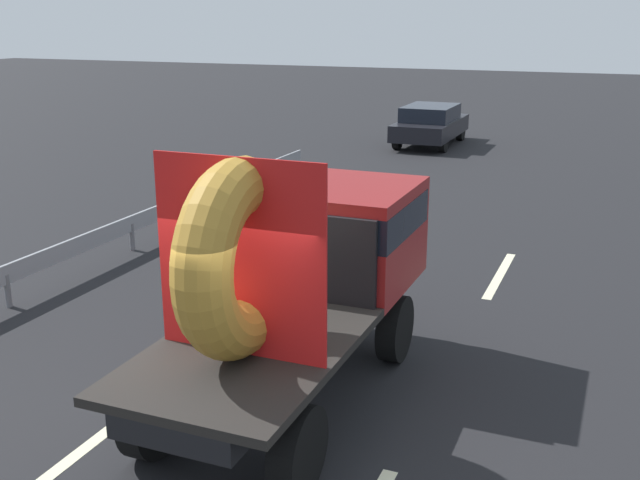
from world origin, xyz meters
TOP-DOWN VIEW (x-y plane):
  - ground_plane at (0.00, 0.00)m, footprint 120.00×120.00m
  - flatbed_truck at (0.39, 1.51)m, footprint 2.02×5.19m
  - distant_sedan at (-2.82, 20.23)m, footprint 1.88×4.38m
  - guardrail at (-5.08, 7.03)m, footprint 0.10×13.32m
  - lane_dash_left_near at (-1.22, -1.31)m, footprint 0.16×2.77m
  - lane_dash_left_far at (-1.22, 7.15)m, footprint 0.16×2.68m
  - lane_dash_right_far at (1.99, 6.63)m, footprint 0.16×2.68m

SIDE VIEW (x-z plane):
  - ground_plane at x=0.00m, z-range 0.00..0.00m
  - lane_dash_left_near at x=-1.22m, z-range 0.00..0.01m
  - lane_dash_left_far at x=-1.22m, z-range 0.00..0.01m
  - lane_dash_right_far at x=1.99m, z-range 0.00..0.01m
  - guardrail at x=-5.08m, z-range 0.17..0.88m
  - distant_sedan at x=-2.82m, z-range 0.05..1.48m
  - flatbed_truck at x=0.39m, z-range 0.01..3.21m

